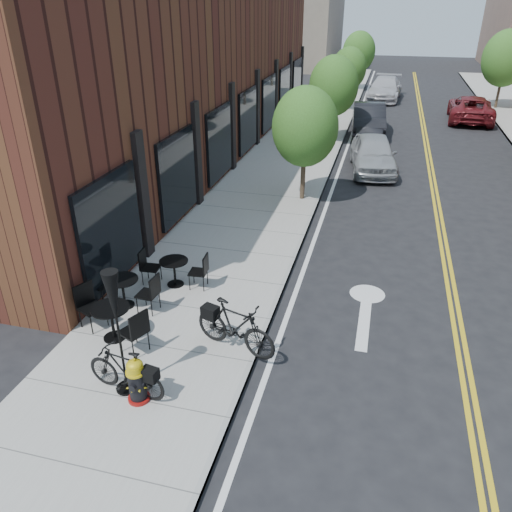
% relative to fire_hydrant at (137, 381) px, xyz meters
% --- Properties ---
extents(ground, '(120.00, 120.00, 0.00)m').
position_rel_fire_hydrant_xyz_m(ground, '(1.69, 1.48, -0.54)').
color(ground, black).
rests_on(ground, ground).
extents(sidewalk_near, '(4.00, 70.00, 0.12)m').
position_rel_fire_hydrant_xyz_m(sidewalk_near, '(-0.31, 11.48, -0.48)').
color(sidewalk_near, '#9E9B93').
rests_on(sidewalk_near, ground).
extents(building_near, '(5.00, 28.00, 7.00)m').
position_rel_fire_hydrant_xyz_m(building_near, '(-4.81, 15.48, 2.96)').
color(building_near, '#451D16').
rests_on(building_near, ground).
extents(bg_building_left, '(8.00, 14.00, 10.00)m').
position_rel_fire_hydrant_xyz_m(bg_building_left, '(-6.31, 49.48, 4.46)').
color(bg_building_left, '#726656').
rests_on(bg_building_left, ground).
extents(tree_near_a, '(2.20, 2.20, 3.81)m').
position_rel_fire_hydrant_xyz_m(tree_near_a, '(1.09, 10.48, 2.06)').
color(tree_near_a, '#382B1E').
rests_on(tree_near_a, sidewalk_near).
extents(tree_near_b, '(2.30, 2.30, 3.98)m').
position_rel_fire_hydrant_xyz_m(tree_near_b, '(1.09, 18.48, 2.17)').
color(tree_near_b, '#382B1E').
rests_on(tree_near_b, sidewalk_near).
extents(tree_near_c, '(2.10, 2.10, 3.67)m').
position_rel_fire_hydrant_xyz_m(tree_near_c, '(1.09, 26.48, 1.99)').
color(tree_near_c, '#382B1E').
rests_on(tree_near_c, sidewalk_near).
extents(tree_near_d, '(2.40, 2.40, 4.11)m').
position_rel_fire_hydrant_xyz_m(tree_near_d, '(1.09, 34.48, 2.25)').
color(tree_near_d, '#382B1E').
rests_on(tree_near_d, sidewalk_near).
extents(tree_far_c, '(2.80, 2.80, 4.62)m').
position_rel_fire_hydrant_xyz_m(tree_far_c, '(10.29, 29.48, 2.51)').
color(tree_far_c, '#382B1E').
rests_on(tree_far_c, sidewalk_far).
extents(fire_hydrant, '(0.42, 0.42, 0.89)m').
position_rel_fire_hydrant_xyz_m(fire_hydrant, '(0.00, 0.00, 0.00)').
color(fire_hydrant, maroon).
rests_on(fire_hydrant, sidewalk_near).
extents(bicycle_left, '(1.64, 0.70, 0.95)m').
position_rel_fire_hydrant_xyz_m(bicycle_left, '(-0.27, 0.12, 0.06)').
color(bicycle_left, black).
rests_on(bicycle_left, sidewalk_near).
extents(bicycle_right, '(1.89, 1.04, 1.10)m').
position_rel_fire_hydrant_xyz_m(bicycle_right, '(1.25, 1.77, 0.13)').
color(bicycle_right, black).
rests_on(bicycle_right, sidewalk_near).
extents(bistro_set_a, '(1.83, 1.15, 0.98)m').
position_rel_fire_hydrant_xyz_m(bistro_set_a, '(-1.30, 1.50, 0.07)').
color(bistro_set_a, black).
rests_on(bistro_set_a, sidewalk_near).
extents(bistro_set_b, '(1.71, 0.78, 0.91)m').
position_rel_fire_hydrant_xyz_m(bistro_set_b, '(-1.66, 2.67, 0.04)').
color(bistro_set_b, black).
rests_on(bistro_set_b, sidewalk_near).
extents(bistro_set_c, '(1.63, 0.74, 0.87)m').
position_rel_fire_hydrant_xyz_m(bistro_set_c, '(-0.91, 3.83, 0.02)').
color(bistro_set_c, black).
rests_on(bistro_set_c, sidewalk_near).
extents(patio_umbrella, '(0.39, 0.39, 2.43)m').
position_rel_fire_hydrant_xyz_m(patio_umbrella, '(-0.33, 0.19, 1.32)').
color(patio_umbrella, black).
rests_on(patio_umbrella, sidewalk_near).
extents(parked_car_a, '(2.27, 4.43, 1.44)m').
position_rel_fire_hydrant_xyz_m(parked_car_a, '(3.29, 14.65, 0.18)').
color(parked_car_a, '#9CA0A4').
rests_on(parked_car_a, ground).
extents(parked_car_b, '(1.98, 4.72, 1.52)m').
position_rel_fire_hydrant_xyz_m(parked_car_b, '(2.75, 20.94, 0.22)').
color(parked_car_b, black).
rests_on(parked_car_b, ground).
extents(parked_car_c, '(2.47, 5.31, 1.50)m').
position_rel_fire_hydrant_xyz_m(parked_car_c, '(3.29, 31.13, 0.21)').
color(parked_car_c, silver).
rests_on(parked_car_c, ground).
extents(parked_car_far, '(2.65, 5.23, 1.42)m').
position_rel_fire_hydrant_xyz_m(parked_car_far, '(8.27, 25.53, 0.17)').
color(parked_car_far, maroon).
rests_on(parked_car_far, ground).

